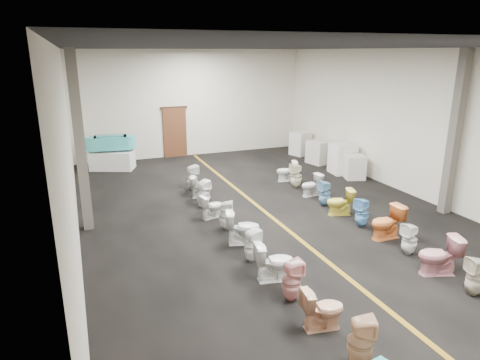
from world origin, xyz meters
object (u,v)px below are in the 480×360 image
(appliance_crate_c, at_px, (319,152))
(toilet_left_6, at_px, (243,228))
(toilet_left_7, at_px, (226,215))
(toilet_right_10, at_px, (296,176))
(toilet_left_2, at_px, (323,309))
(toilet_right_11, at_px, (287,171))
(toilet_left_1, at_px, (360,342))
(toilet_left_9, at_px, (203,194))
(toilet_right_4, at_px, (410,239))
(toilet_right_9, at_px, (312,185))
(toilet_right_2, at_px, (476,277))
(toilet_left_4, at_px, (274,262))
(toilet_right_6, at_px, (362,213))
(toilet_left_8, at_px, (212,206))
(display_table, at_px, (112,160))
(appliance_crate_a, at_px, (355,167))
(toilet_right_7, at_px, (340,202))
(toilet_left_5, at_px, (252,245))
(toilet_right_3, at_px, (439,256))
(appliance_crate_b, at_px, (342,159))
(toilet_right_8, at_px, (325,193))
(appliance_crate_d, at_px, (300,144))
(bathtub, at_px, (111,142))
(toilet_left_3, at_px, (292,281))
(toilet_left_10, at_px, (201,187))
(toilet_left_11, at_px, (192,177))
(toilet_right_5, at_px, (387,222))

(appliance_crate_c, relative_size, toilet_left_6, 1.13)
(toilet_left_7, height_order, toilet_right_10, toilet_right_10)
(appliance_crate_c, distance_m, toilet_left_2, 11.09)
(toilet_right_11, bearing_deg, toilet_left_2, -6.82)
(toilet_left_1, distance_m, toilet_left_9, 7.21)
(toilet_right_4, bearing_deg, toilet_right_9, 176.61)
(toilet_left_9, distance_m, toilet_right_11, 3.78)
(toilet_left_6, bearing_deg, toilet_right_2, -121.69)
(toilet_left_4, bearing_deg, toilet_right_6, -54.26)
(toilet_left_8, xyz_separation_m, toilet_right_6, (3.44, -2.04, 0.06))
(toilet_left_2, height_order, toilet_right_10, toilet_right_10)
(display_table, distance_m, toilet_left_9, 5.73)
(toilet_right_6, distance_m, toilet_right_11, 4.37)
(appliance_crate_a, relative_size, appliance_crate_c, 0.92)
(display_table, distance_m, toilet_right_7, 9.14)
(appliance_crate_a, height_order, toilet_right_6, appliance_crate_a)
(toilet_left_4, height_order, toilet_right_11, toilet_left_4)
(toilet_right_2, relative_size, toilet_right_6, 0.97)
(toilet_right_9, bearing_deg, toilet_left_5, -51.75)
(toilet_right_2, distance_m, toilet_right_3, 0.85)
(appliance_crate_c, xyz_separation_m, toilet_right_9, (-2.44, -3.50, -0.11))
(appliance_crate_b, relative_size, toilet_right_8, 1.44)
(toilet_left_1, bearing_deg, toilet_right_3, -40.35)
(appliance_crate_a, relative_size, appliance_crate_d, 0.83)
(toilet_right_2, bearing_deg, toilet_left_7, -134.58)
(appliance_crate_c, relative_size, toilet_right_11, 1.26)
(toilet_right_6, height_order, toilet_right_8, toilet_right_6)
(toilet_left_6, distance_m, toilet_right_7, 3.32)
(toilet_right_10, bearing_deg, toilet_left_4, -33.18)
(bathtub, relative_size, toilet_right_10, 2.21)
(toilet_left_3, height_order, toilet_left_10, toilet_left_3)
(toilet_right_7, bearing_deg, bathtub, -127.97)
(toilet_right_10, distance_m, toilet_right_11, 0.78)
(appliance_crate_c, height_order, toilet_right_10, appliance_crate_c)
(toilet_left_11, bearing_deg, appliance_crate_a, -107.61)
(toilet_left_8, xyz_separation_m, toilet_right_4, (3.44, -3.75, 0.04))
(appliance_crate_b, distance_m, toilet_right_11, 2.44)
(toilet_right_2, bearing_deg, toilet_left_9, -142.36)
(bathtub, bearing_deg, display_table, -56.58)
(toilet_right_3, distance_m, toilet_right_11, 7.02)
(toilet_left_7, bearing_deg, toilet_left_8, 29.89)
(appliance_crate_d, bearing_deg, toilet_left_10, -145.24)
(toilet_right_5, bearing_deg, toilet_left_2, -54.07)
(toilet_left_3, relative_size, toilet_right_9, 1.15)
(toilet_right_2, bearing_deg, appliance_crate_b, 172.39)
(toilet_right_8, height_order, toilet_right_11, toilet_right_8)
(appliance_crate_b, xyz_separation_m, toilet_left_10, (-5.73, -0.79, -0.21))
(appliance_crate_d, height_order, toilet_right_2, appliance_crate_d)
(toilet_left_5, bearing_deg, toilet_left_4, 170.91)
(appliance_crate_a, xyz_separation_m, toilet_right_9, (-2.44, -1.12, -0.07))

